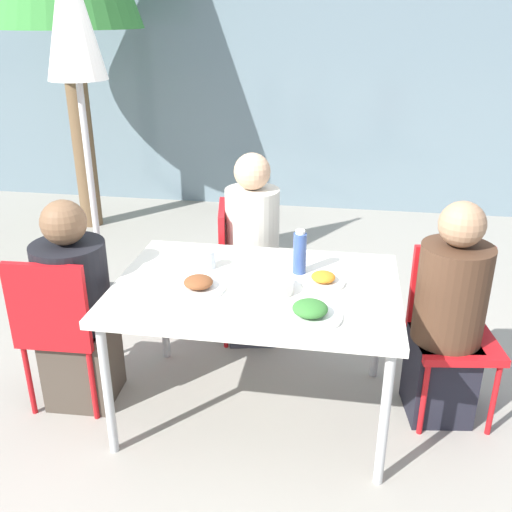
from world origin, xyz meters
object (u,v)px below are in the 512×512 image
at_px(person_left, 76,312).
at_px(closed_umbrella, 73,32).
at_px(person_far, 252,255).
at_px(chair_far, 239,262).
at_px(bottle, 300,252).
at_px(chair_right, 452,319).
at_px(salad_bowl, 273,286).
at_px(chair_left, 60,321).
at_px(person_right, 448,321).
at_px(drinking_cup, 208,259).

height_order(person_left, closed_umbrella, closed_umbrella).
distance_m(person_far, closed_umbrella, 1.75).
xyz_separation_m(chair_far, bottle, (0.42, -0.59, 0.33)).
bearing_deg(chair_right, salad_bowl, 9.30).
distance_m(chair_left, person_right, 1.93).
relative_size(chair_left, chair_far, 1.00).
relative_size(person_right, chair_far, 1.33).
height_order(person_left, salad_bowl, person_left).
height_order(person_far, bottle, person_far).
relative_size(person_right, closed_umbrella, 0.49).
xyz_separation_m(chair_left, closed_umbrella, (-0.33, 1.19, 1.32)).
distance_m(person_left, person_right, 1.87).
distance_m(closed_umbrella, salad_bowl, 2.09).
distance_m(chair_far, drinking_cup, 0.66).
relative_size(person_far, bottle, 5.31).
relative_size(bottle, salad_bowl, 1.16).
bearing_deg(chair_left, chair_right, 7.61).
bearing_deg(person_left, chair_far, 46.28).
bearing_deg(person_far, chair_left, -55.75).
bearing_deg(chair_right, drinking_cup, -5.21).
bearing_deg(chair_right, chair_left, 1.70).
bearing_deg(chair_right, closed_umbrella, -28.64).
xyz_separation_m(chair_right, person_right, (-0.04, -0.09, 0.04)).
bearing_deg(salad_bowl, chair_left, -176.65).
bearing_deg(chair_far, bottle, 24.65).
distance_m(person_left, salad_bowl, 1.05).
height_order(person_left, bottle, person_left).
xyz_separation_m(person_right, person_far, (-1.07, 0.59, 0.03)).
distance_m(person_far, drinking_cup, 0.62).
bearing_deg(chair_far, person_right, 50.73).
bearing_deg(person_far, drinking_cup, -24.36).
height_order(chair_right, person_far, person_far).
xyz_separation_m(chair_right, closed_umbrella, (-2.28, 0.85, 1.32)).
bearing_deg(person_far, chair_far, -121.96).
xyz_separation_m(person_left, chair_far, (0.70, 0.80, -0.01)).
relative_size(person_right, person_far, 0.96).
bearing_deg(drinking_cup, closed_umbrella, 138.42).
height_order(chair_left, chair_far, same).
distance_m(person_right, salad_bowl, 0.89).
height_order(chair_left, salad_bowl, chair_left).
height_order(chair_left, person_right, person_right).
distance_m(chair_right, person_right, 0.10).
relative_size(person_left, bottle, 4.95).
height_order(chair_right, bottle, bottle).
relative_size(chair_right, chair_far, 1.00).
relative_size(person_left, person_far, 0.93).
relative_size(chair_right, bottle, 3.83).
bearing_deg(person_left, chair_left, -121.96).
bearing_deg(drinking_cup, person_far, 76.64).
distance_m(person_right, drinking_cup, 1.23).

